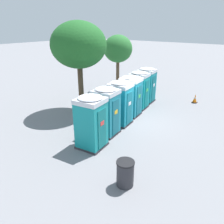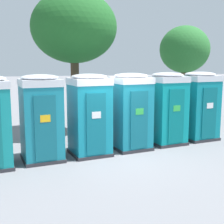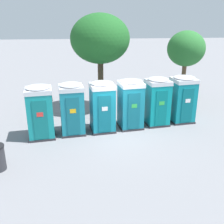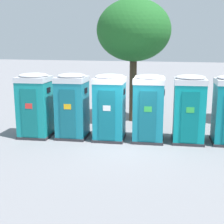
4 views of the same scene
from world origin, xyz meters
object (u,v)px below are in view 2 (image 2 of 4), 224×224
(portapotty_5, at_px, (199,105))
(street_tree_1, at_px, (185,50))
(street_tree_0, at_px, (74,28))
(portapotty_3, at_px, (131,111))
(portapotty_1, at_px, (41,118))
(portapotty_2, at_px, (89,114))
(portapotty_4, at_px, (167,108))

(portapotty_5, height_order, street_tree_1, street_tree_1)
(portapotty_5, distance_m, street_tree_0, 5.73)
(portapotty_3, distance_m, portapotty_5, 2.97)
(portapotty_1, bearing_deg, street_tree_1, 32.26)
(portapotty_2, xyz_separation_m, portapotty_4, (2.92, 0.53, 0.00))
(portapotty_1, distance_m, street_tree_0, 4.81)
(portapotty_2, height_order, portapotty_5, same)
(portapotty_5, height_order, street_tree_0, street_tree_0)
(portapotty_1, relative_size, portapotty_3, 1.00)
(street_tree_0, bearing_deg, portapotty_3, -66.57)
(portapotty_4, bearing_deg, portapotty_1, -171.10)
(portapotty_1, xyz_separation_m, street_tree_0, (1.63, 3.44, 2.95))
(portapotty_1, xyz_separation_m, street_tree_1, (7.26, 4.58, 2.19))
(portapotty_5, xyz_separation_m, street_tree_1, (1.39, 3.64, 2.19))
(portapotty_2, distance_m, street_tree_1, 7.60)
(portapotty_4, relative_size, street_tree_0, 0.45)
(portapotty_3, bearing_deg, portapotty_2, -170.07)
(street_tree_1, bearing_deg, street_tree_0, -168.50)
(portapotty_2, xyz_separation_m, portapotty_5, (4.39, 0.79, -0.00))
(portapotty_5, bearing_deg, portapotty_1, -170.85)
(portapotty_4, xyz_separation_m, portapotty_5, (1.46, 0.26, -0.00))
(street_tree_1, bearing_deg, portapotty_3, -135.99)
(portapotty_5, bearing_deg, street_tree_0, 149.52)
(portapotty_4, bearing_deg, portapotty_2, -169.67)
(street_tree_0, bearing_deg, street_tree_1, 11.50)
(portapotty_3, bearing_deg, portapotty_1, -172.01)
(portapotty_3, bearing_deg, street_tree_0, 113.43)
(portapotty_2, bearing_deg, street_tree_1, 37.44)
(street_tree_0, height_order, street_tree_1, street_tree_0)
(portapotty_4, xyz_separation_m, street_tree_1, (2.85, 3.89, 2.19))
(portapotty_3, distance_m, street_tree_0, 4.42)
(portapotty_1, bearing_deg, street_tree_0, 64.60)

